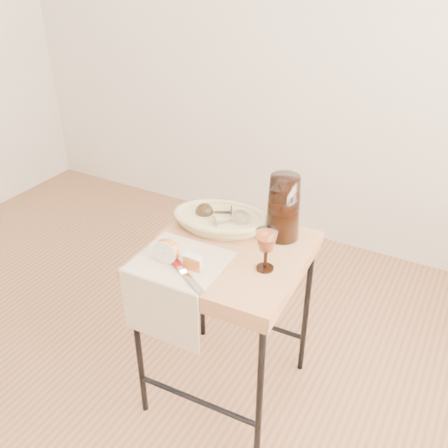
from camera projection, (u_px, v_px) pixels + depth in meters
The scene contains 12 objects.
floor at pixel (81, 421), 2.03m from camera, with size 3.60×3.60×0.00m, color brown.
wall_back at pixel (279, 6), 2.70m from camera, with size 3.60×0.00×2.70m, color beige.
side_table at pixel (226, 325), 1.99m from camera, with size 0.56×0.56×0.71m, color brown, non-canonical shape.
tea_towel at pixel (180, 261), 1.75m from camera, with size 0.31×0.28×0.01m, color beige.
bread_basket at pixel (221, 221), 1.94m from camera, with size 0.33×0.23×0.05m, color tan, non-canonical shape.
goblet_lying_a at pixel (216, 212), 1.96m from camera, with size 0.12×0.07×0.07m, color #463523, non-canonical shape.
goblet_lying_b at pixel (229, 221), 1.90m from camera, with size 0.12×0.08×0.08m, color white, non-canonical shape.
pitcher at pixel (283, 207), 1.83m from camera, with size 0.17×0.25×0.29m, color black, non-canonical shape.
wine_goblet at pixel (266, 250), 1.67m from camera, with size 0.07×0.07×0.15m, color white, non-canonical shape.
apple_half at pixel (168, 250), 1.73m from camera, with size 0.09×0.05×0.09m, color red.
apple_wedge at pixel (192, 261), 1.70m from camera, with size 0.07×0.04×0.04m, color silver.
table_knife at pixel (183, 271), 1.68m from camera, with size 0.25×0.03×0.02m, color silver, non-canonical shape.
Camera 1 is at (1.16, -0.89, 1.71)m, focal length 40.38 mm.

